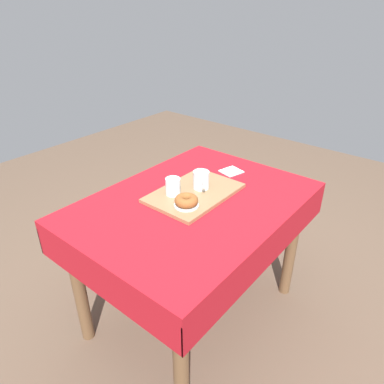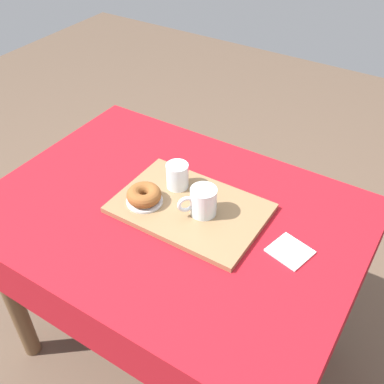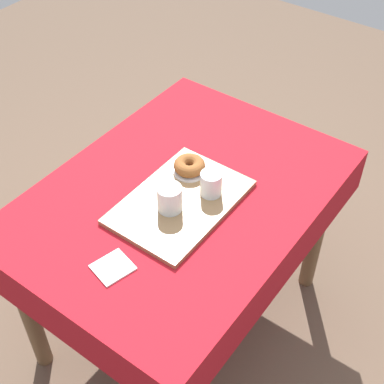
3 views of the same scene
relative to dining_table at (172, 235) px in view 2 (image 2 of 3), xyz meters
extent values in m
plane|color=brown|center=(0.00, 0.00, -0.65)|extent=(6.00, 6.00, 0.00)
cube|color=#A8141E|center=(0.00, 0.00, 0.09)|extent=(1.16, 0.85, 0.04)
cube|color=#A8141E|center=(0.00, -0.42, 0.00)|extent=(1.16, 0.01, 0.14)
cube|color=#A8141E|center=(0.00, 0.42, 0.00)|extent=(1.16, 0.01, 0.14)
cube|color=#A8141E|center=(-0.58, 0.00, 0.00)|extent=(0.01, 0.85, 0.14)
cube|color=#A8141E|center=(0.58, 0.00, 0.00)|extent=(0.01, 0.85, 0.14)
cylinder|color=brown|center=(-0.49, -0.33, -0.29)|extent=(0.06, 0.06, 0.71)
cylinder|color=brown|center=(-0.49, 0.33, -0.29)|extent=(0.06, 0.06, 0.71)
cylinder|color=brown|center=(0.49, 0.33, -0.29)|extent=(0.06, 0.06, 0.71)
cube|color=olive|center=(0.05, 0.03, 0.11)|extent=(0.46, 0.31, 0.02)
cylinder|color=white|center=(0.10, 0.03, 0.17)|extent=(0.08, 0.08, 0.09)
cylinder|color=#84380F|center=(0.10, 0.03, 0.16)|extent=(0.07, 0.07, 0.06)
torus|color=white|center=(0.06, -0.01, 0.17)|extent=(0.05, 0.05, 0.06)
cylinder|color=white|center=(-0.04, 0.10, 0.17)|extent=(0.07, 0.07, 0.08)
cylinder|color=silver|center=(-0.04, 0.10, 0.15)|extent=(0.06, 0.06, 0.05)
cylinder|color=silver|center=(-0.08, -0.03, 0.13)|extent=(0.11, 0.11, 0.01)
torus|color=brown|center=(-0.08, -0.03, 0.15)|extent=(0.11, 0.11, 0.04)
cube|color=white|center=(0.38, 0.04, 0.11)|extent=(0.13, 0.12, 0.01)
camera|label=1|loc=(-1.14, -0.92, 0.96)|focal=32.91mm
camera|label=2|loc=(0.61, -0.85, 1.06)|focal=42.54mm
camera|label=3|loc=(1.07, 0.83, 1.39)|focal=51.62mm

